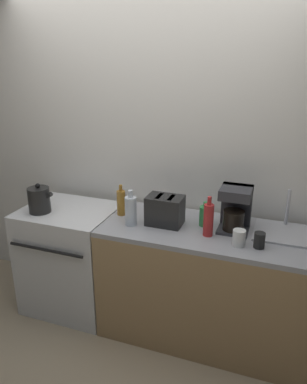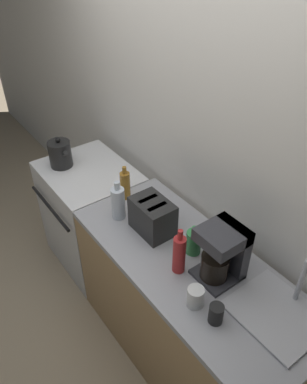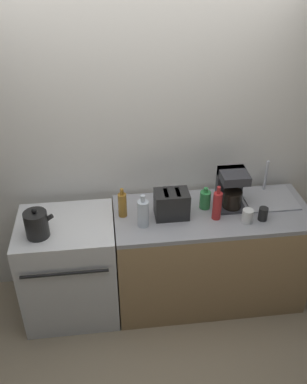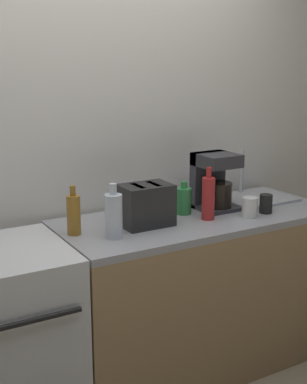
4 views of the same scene
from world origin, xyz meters
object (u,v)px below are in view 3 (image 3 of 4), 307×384
(kettle, at_px, (37,224))
(toaster, at_px, (172,204))
(coffee_maker, at_px, (232,188))
(cup_black, at_px, (263,214))
(bottle_clear, at_px, (143,213))
(stove, at_px, (70,267))
(bottle_amber, at_px, (122,205))
(cup_white, at_px, (247,216))
(bottle_green, at_px, (205,199))
(bottle_red, at_px, (217,205))

(kettle, xyz_separation_m, toaster, (0.99, 0.13, 0.01))
(coffee_maker, distance_m, cup_black, 0.31)
(bottle_clear, relative_size, cup_black, 2.54)
(stove, bearing_deg, bottle_amber, 7.11)
(cup_white, bearing_deg, stove, 174.08)
(toaster, bearing_deg, coffee_maker, 10.12)
(bottle_green, xyz_separation_m, cup_white, (0.27, -0.23, -0.02))
(coffee_maker, relative_size, bottle_clear, 1.20)
(stove, distance_m, toaster, 0.98)
(coffee_maker, bearing_deg, cup_black, -48.83)
(coffee_maker, distance_m, cup_white, 0.27)
(toaster, height_order, cup_white, toaster)
(cup_black, bearing_deg, bottle_amber, 170.12)
(bottle_clear, distance_m, bottle_red, 0.56)
(coffee_maker, bearing_deg, bottle_clear, -165.71)
(bottle_clear, xyz_separation_m, bottle_red, (0.56, 0.02, 0.01))
(stove, distance_m, bottle_amber, 0.70)
(bottle_clear, bearing_deg, coffee_maker, 14.29)
(bottle_clear, distance_m, cup_black, 0.91)
(cup_black, bearing_deg, coffee_maker, 131.17)
(toaster, xyz_separation_m, coffee_maker, (0.49, 0.09, 0.06))
(bottle_green, xyz_separation_m, bottle_red, (0.05, -0.15, 0.04))
(toaster, relative_size, coffee_maker, 0.81)
(bottle_clear, height_order, cup_black, bottle_clear)
(bottle_amber, bearing_deg, stove, -172.89)
(bottle_clear, bearing_deg, cup_white, -3.99)
(bottle_green, bearing_deg, bottle_clear, -161.17)
(bottle_clear, distance_m, cup_white, 0.79)
(stove, relative_size, bottle_amber, 3.69)
(bottle_amber, xyz_separation_m, bottle_red, (0.71, -0.12, 0.02))
(coffee_maker, bearing_deg, bottle_red, -133.53)
(bottle_green, relative_size, cup_black, 1.73)
(coffee_maker, xyz_separation_m, bottle_amber, (-0.86, -0.04, -0.06))
(coffee_maker, height_order, bottle_amber, coffee_maker)
(bottle_red, bearing_deg, cup_black, -10.06)
(bottle_red, bearing_deg, stove, 176.72)
(kettle, relative_size, bottle_clear, 0.89)
(kettle, bearing_deg, bottle_red, 2.23)
(kettle, xyz_separation_m, bottle_green, (1.27, 0.20, -0.03))
(toaster, bearing_deg, bottle_green, 15.59)
(stove, distance_m, bottle_green, 1.21)
(cup_white, bearing_deg, toaster, 164.88)
(kettle, bearing_deg, toaster, 7.18)
(bottle_green, xyz_separation_m, bottle_clear, (-0.51, -0.17, 0.04))
(bottle_green, distance_m, cup_white, 0.36)
(coffee_maker, xyz_separation_m, cup_black, (0.19, -0.22, -0.11))
(toaster, relative_size, cup_black, 2.47)
(bottle_clear, relative_size, cup_white, 2.45)
(stove, xyz_separation_m, cup_black, (1.50, -0.13, 0.49))
(kettle, distance_m, cup_black, 1.67)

